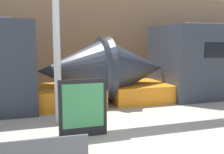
{
  "coord_description": "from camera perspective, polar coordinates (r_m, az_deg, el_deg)",
  "views": [
    {
      "loc": [
        -1.73,
        -3.19,
        2.34
      ],
      "look_at": [
        0.38,
        3.51,
        1.4
      ],
      "focal_mm": 40.0,
      "sensor_mm": 36.0,
      "label": 1
    }
  ],
  "objects": [
    {
      "name": "poster_board",
      "position": [
        6.33,
        -6.61,
        -7.05
      ],
      "size": [
        1.22,
        0.07,
        1.47
      ],
      "color": "black",
      "rests_on": "ground_plane"
    },
    {
      "name": "bench_near",
      "position": [
        4.61,
        -17.83,
        -16.38
      ],
      "size": [
        1.89,
        0.51,
        0.79
      ],
      "rotation": [
        0.0,
        0.0,
        -0.04
      ],
      "color": "#4C4F54",
      "rests_on": "ground_plane"
    },
    {
      "name": "station_wall",
      "position": [
        13.3,
        -10.09,
        8.17
      ],
      "size": [
        56.0,
        0.2,
        5.0
      ],
      "primitive_type": "cube",
      "color": "#937051",
      "rests_on": "ground_plane"
    },
    {
      "name": "support_column_near",
      "position": [
        7.43,
        -12.43,
        4.75
      ],
      "size": [
        0.2,
        0.2,
        3.98
      ],
      "primitive_type": "cylinder",
      "color": "silver",
      "rests_on": "ground_plane"
    }
  ]
}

